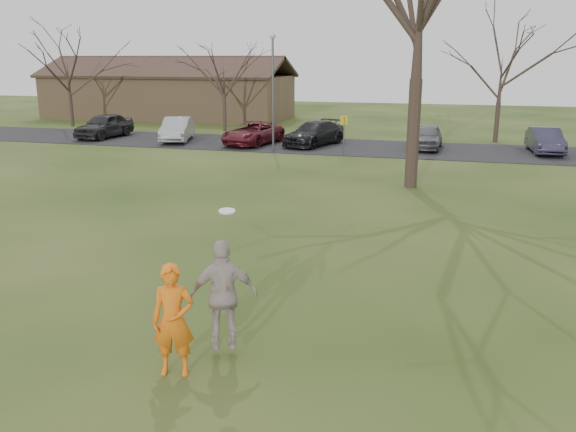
# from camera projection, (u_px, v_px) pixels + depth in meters

# --- Properties ---
(ground) EXTENTS (120.00, 120.00, 0.00)m
(ground) POSITION_uv_depth(u_px,v_px,m) (225.00, 359.00, 10.13)
(ground) COLOR #1E380F
(ground) RESTS_ON ground
(parking_strip) EXTENTS (62.00, 6.50, 0.04)m
(parking_strip) POSITION_uv_depth(u_px,v_px,m) (388.00, 149.00, 33.38)
(parking_strip) COLOR black
(parking_strip) RESTS_ON ground
(player_defender) EXTENTS (0.78, 0.62, 1.87)m
(player_defender) POSITION_uv_depth(u_px,v_px,m) (173.00, 320.00, 9.43)
(player_defender) COLOR orange
(player_defender) RESTS_ON ground
(car_0) EXTENTS (2.14, 4.62, 1.53)m
(car_0) POSITION_uv_depth(u_px,v_px,m) (104.00, 126.00, 37.59)
(car_0) COLOR #242426
(car_0) RESTS_ON parking_strip
(car_1) EXTENTS (2.67, 4.62, 1.44)m
(car_1) POSITION_uv_depth(u_px,v_px,m) (177.00, 129.00, 36.08)
(car_1) COLOR #A2A4A8
(car_1) RESTS_ON parking_strip
(car_2) EXTENTS (2.94, 5.03, 1.31)m
(car_2) POSITION_uv_depth(u_px,v_px,m) (253.00, 133.00, 34.71)
(car_2) COLOR #54131D
(car_2) RESTS_ON parking_strip
(car_3) EXTENTS (3.34, 5.10, 1.37)m
(car_3) POSITION_uv_depth(u_px,v_px,m) (314.00, 133.00, 34.33)
(car_3) COLOR black
(car_3) RESTS_ON parking_strip
(car_4) EXTENTS (1.76, 4.06, 1.36)m
(car_4) POSITION_uv_depth(u_px,v_px,m) (426.00, 136.00, 33.03)
(car_4) COLOR slate
(car_4) RESTS_ON parking_strip
(car_5) EXTENTS (1.71, 4.15, 1.34)m
(car_5) POSITION_uv_depth(u_px,v_px,m) (545.00, 141.00, 31.52)
(car_5) COLOR #2D2B41
(car_5) RESTS_ON parking_strip
(catching_play) EXTENTS (1.23, 0.87, 2.46)m
(catching_play) POSITION_uv_depth(u_px,v_px,m) (224.00, 295.00, 9.91)
(catching_play) COLOR #B4A5A2
(catching_play) RESTS_ON ground
(building) EXTENTS (20.60, 8.50, 5.14)m
(building) POSITION_uv_depth(u_px,v_px,m) (169.00, 95.00, 50.16)
(building) COLOR #8C6D4C
(building) RESTS_ON ground
(lamp_post) EXTENTS (0.34, 0.34, 6.27)m
(lamp_post) POSITION_uv_depth(u_px,v_px,m) (273.00, 77.00, 31.58)
(lamp_post) COLOR #47474C
(lamp_post) RESTS_ON ground
(sign_yellow) EXTENTS (0.35, 0.35, 2.08)m
(sign_yellow) POSITION_uv_depth(u_px,v_px,m) (344.00, 128.00, 30.73)
(sign_yellow) COLOR #47474C
(sign_yellow) RESTS_ON ground
(big_tree) EXTENTS (9.00, 9.00, 14.00)m
(big_tree) POSITION_uv_depth(u_px,v_px,m) (420.00, 1.00, 21.74)
(big_tree) COLOR #352821
(big_tree) RESTS_ON ground
(small_tree_row) EXTENTS (55.00, 5.90, 8.50)m
(small_tree_row) POSITION_uv_depth(u_px,v_px,m) (472.00, 76.00, 35.94)
(small_tree_row) COLOR #352821
(small_tree_row) RESTS_ON ground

